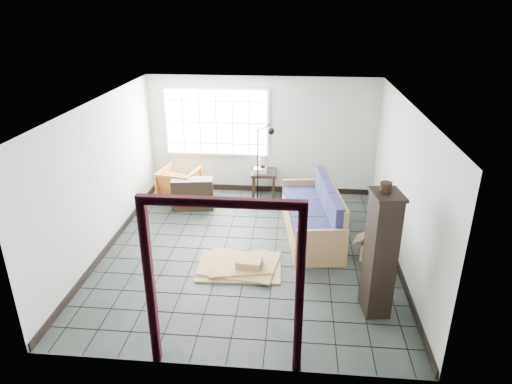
# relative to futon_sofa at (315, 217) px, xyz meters

# --- Properties ---
(ground) EXTENTS (5.50, 5.50, 0.00)m
(ground) POSITION_rel_futon_sofa_xyz_m (-1.15, -0.70, -0.36)
(ground) COLOR black
(ground) RESTS_ON ground
(room_shell) EXTENTS (5.02, 5.52, 2.61)m
(room_shell) POSITION_rel_futon_sofa_xyz_m (-1.15, -0.67, 1.31)
(room_shell) COLOR #B6BCB4
(room_shell) RESTS_ON ground
(window_panel) EXTENTS (2.32, 0.08, 1.52)m
(window_panel) POSITION_rel_futon_sofa_xyz_m (-2.15, 2.00, 1.24)
(window_panel) COLOR silver
(window_panel) RESTS_ON ground
(doorway_trim) EXTENTS (1.80, 0.08, 2.20)m
(doorway_trim) POSITION_rel_futon_sofa_xyz_m (-1.15, -3.40, 1.02)
(doorway_trim) COLOR #380C19
(doorway_trim) RESTS_ON ground
(futon_sofa) EXTENTS (1.14, 2.36, 1.01)m
(futon_sofa) POSITION_rel_futon_sofa_xyz_m (0.00, 0.00, 0.00)
(futon_sofa) COLOR #946843
(futon_sofa) RESTS_ON ground
(armchair) EXTENTS (0.90, 0.86, 0.79)m
(armchair) POSITION_rel_futon_sofa_xyz_m (-2.90, 1.39, 0.03)
(armchair) COLOR #9B5016
(armchair) RESTS_ON ground
(side_table) EXTENTS (0.58, 0.58, 0.61)m
(side_table) POSITION_rel_futon_sofa_xyz_m (-1.08, 1.70, 0.13)
(side_table) COLOR black
(side_table) RESTS_ON ground
(table_lamp) EXTENTS (0.27, 0.27, 0.39)m
(table_lamp) POSITION_rel_futon_sofa_xyz_m (-1.10, 1.66, 0.51)
(table_lamp) COLOR black
(table_lamp) RESTS_ON side_table
(projector) EXTENTS (0.30, 0.23, 0.10)m
(projector) POSITION_rel_futon_sofa_xyz_m (-1.15, 1.62, 0.29)
(projector) COLOR silver
(projector) RESTS_ON side_table
(floor_lamp) EXTENTS (0.53, 0.34, 1.76)m
(floor_lamp) POSITION_rel_futon_sofa_xyz_m (-1.06, 1.36, 0.57)
(floor_lamp) COLOR black
(floor_lamp) RESTS_ON ground
(console_shelf) EXTENTS (0.90, 0.47, 0.66)m
(console_shelf) POSITION_rel_futon_sofa_xyz_m (-2.51, 0.95, -0.03)
(console_shelf) COLOR black
(console_shelf) RESTS_ON ground
(tall_shelf) EXTENTS (0.45, 0.54, 1.81)m
(tall_shelf) POSITION_rel_futon_sofa_xyz_m (0.79, -2.17, 0.56)
(tall_shelf) COLOR black
(tall_shelf) RESTS_ON ground
(pot) EXTENTS (0.19, 0.19, 0.12)m
(pot) POSITION_rel_futon_sofa_xyz_m (0.77, -2.10, 1.50)
(pot) COLOR black
(pot) RESTS_ON tall_shelf
(open_box) EXTENTS (0.80, 0.57, 0.41)m
(open_box) POSITION_rel_futon_sofa_xyz_m (1.00, -0.77, -0.22)
(open_box) COLOR olive
(open_box) RESTS_ON ground
(cardboard_pile) EXTENTS (1.40, 1.05, 0.20)m
(cardboard_pile) POSITION_rel_futon_sofa_xyz_m (-1.23, -1.25, -0.31)
(cardboard_pile) COLOR olive
(cardboard_pile) RESTS_ON ground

